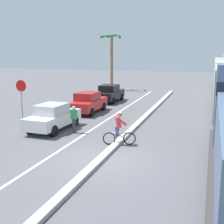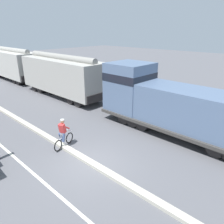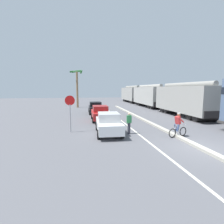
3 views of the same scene
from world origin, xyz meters
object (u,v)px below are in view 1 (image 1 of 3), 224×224
object	(u,v)px
parked_car_red	(88,102)
pedestrian_by_cars	(74,119)
stop_sign	(21,93)
cyclist	(119,129)
parked_car_white	(53,117)
parked_car_black	(110,93)
palm_tree_near	(112,51)

from	to	relation	value
parked_car_red	pedestrian_by_cars	size ratio (longest dim) A/B	2.60
parked_car_red	stop_sign	size ratio (longest dim) A/B	1.46
cyclist	pedestrian_by_cars	distance (m)	3.48
parked_car_white	pedestrian_by_cars	size ratio (longest dim) A/B	2.64
parked_car_black	parked_car_red	bearing A→B (deg)	-89.37
parked_car_red	pedestrian_by_cars	xyz separation A→B (m)	(1.55, -5.93, 0.03)
parked_car_red	stop_sign	bearing A→B (deg)	-121.59
parked_car_white	parked_car_red	distance (m)	5.68
parked_car_black	stop_sign	xyz separation A→B (m)	(-2.78, -10.12, 1.21)
parked_car_white	palm_tree_near	bearing A→B (deg)	97.65
parked_car_black	cyclist	bearing A→B (deg)	-69.62
parked_car_red	parked_car_black	size ratio (longest dim) A/B	1.00
parked_car_white	parked_car_black	world-z (taller)	same
palm_tree_near	pedestrian_by_cars	distance (m)	20.85
pedestrian_by_cars	palm_tree_near	bearing A→B (deg)	101.80
palm_tree_near	stop_sign	bearing A→B (deg)	-90.60
parked_car_red	parked_car_white	bearing A→B (deg)	-89.80
stop_sign	pedestrian_by_cars	xyz separation A→B (m)	(4.38, -1.32, -1.18)
palm_tree_near	parked_car_white	bearing A→B (deg)	-82.35
parked_car_black	palm_tree_near	world-z (taller)	palm_tree_near
parked_car_red	parked_car_black	xyz separation A→B (m)	(-0.06, 5.51, 0.00)
parked_car_white	parked_car_red	world-z (taller)	same
parked_car_red	palm_tree_near	size ratio (longest dim) A/B	0.62
stop_sign	palm_tree_near	world-z (taller)	palm_tree_near
parked_car_red	pedestrian_by_cars	distance (m)	6.13
cyclist	stop_sign	distance (m)	8.13
parked_car_red	cyclist	world-z (taller)	cyclist
parked_car_red	palm_tree_near	distance (m)	14.89
parked_car_white	parked_car_black	distance (m)	11.18
parked_car_red	cyclist	size ratio (longest dim) A/B	2.46
cyclist	palm_tree_near	size ratio (longest dim) A/B	0.25
parked_car_white	parked_car_red	xyz separation A→B (m)	(-0.02, 5.68, 0.00)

